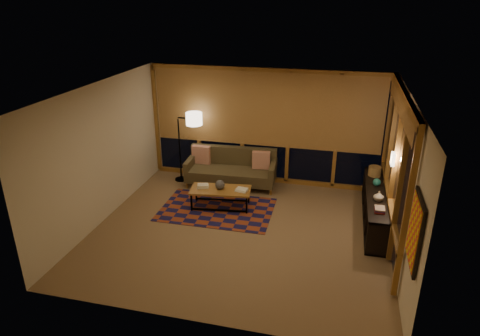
% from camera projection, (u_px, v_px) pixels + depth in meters
% --- Properties ---
extents(floor, '(5.50, 5.00, 0.01)m').
position_uv_depth(floor, '(240.00, 231.00, 8.17)').
color(floor, '#967256').
rests_on(floor, ground).
extents(ceiling, '(5.50, 5.00, 0.01)m').
position_uv_depth(ceiling, '(240.00, 91.00, 7.14)').
color(ceiling, silver).
rests_on(ceiling, walls).
extents(walls, '(5.51, 5.01, 2.70)m').
position_uv_depth(walls, '(240.00, 166.00, 7.65)').
color(walls, beige).
rests_on(walls, floor).
extents(window_wall_back, '(5.30, 0.16, 2.60)m').
position_uv_depth(window_wall_back, '(265.00, 127.00, 9.83)').
color(window_wall_back, brown).
rests_on(window_wall_back, walls).
extents(window_wall_right, '(0.16, 3.70, 2.60)m').
position_uv_depth(window_wall_right, '(394.00, 167.00, 7.60)').
color(window_wall_right, brown).
rests_on(window_wall_right, walls).
extents(wall_art, '(0.06, 0.74, 0.94)m').
position_uv_depth(wall_art, '(415.00, 231.00, 5.36)').
color(wall_art, red).
rests_on(wall_art, walls).
extents(wall_sconce, '(0.12, 0.18, 0.22)m').
position_uv_depth(wall_sconce, '(393.00, 159.00, 7.40)').
color(wall_sconce, '#FFE9C6').
rests_on(wall_sconce, walls).
extents(sofa, '(2.09, 0.94, 0.84)m').
position_uv_depth(sofa, '(231.00, 169.00, 9.94)').
color(sofa, brown).
rests_on(sofa, floor).
extents(pillow_left, '(0.44, 0.15, 0.44)m').
position_uv_depth(pillow_left, '(201.00, 155.00, 10.19)').
color(pillow_left, '#B93108').
rests_on(pillow_left, sofa).
extents(pillow_right, '(0.43, 0.19, 0.41)m').
position_uv_depth(pillow_right, '(261.00, 161.00, 9.86)').
color(pillow_right, '#B93108').
rests_on(pillow_right, sofa).
extents(area_rug, '(2.34, 1.57, 0.01)m').
position_uv_depth(area_rug, '(217.00, 209.00, 8.96)').
color(area_rug, brown).
rests_on(area_rug, floor).
extents(coffee_table, '(1.32, 0.73, 0.42)m').
position_uv_depth(coffee_table, '(221.00, 198.00, 9.00)').
color(coffee_table, brown).
rests_on(coffee_table, floor).
extents(book_stack_a, '(0.30, 0.26, 0.07)m').
position_uv_depth(book_stack_a, '(203.00, 186.00, 8.98)').
color(book_stack_a, '#EEE9CC').
rests_on(book_stack_a, coffee_table).
extents(book_stack_b, '(0.28, 0.24, 0.05)m').
position_uv_depth(book_stack_b, '(242.00, 190.00, 8.84)').
color(book_stack_b, '#EEE9CC').
rests_on(book_stack_b, coffee_table).
extents(ceramic_pot, '(0.20, 0.20, 0.20)m').
position_uv_depth(ceramic_pot, '(220.00, 185.00, 8.89)').
color(ceramic_pot, black).
rests_on(ceramic_pot, coffee_table).
extents(floor_lamp, '(0.57, 0.38, 1.71)m').
position_uv_depth(floor_lamp, '(179.00, 146.00, 10.08)').
color(floor_lamp, black).
rests_on(floor_lamp, floor).
extents(bookshelf, '(0.40, 2.57, 0.64)m').
position_uv_depth(bookshelf, '(375.00, 207.00, 8.39)').
color(bookshelf, black).
rests_on(bookshelf, floor).
extents(basket, '(0.31, 0.31, 0.20)m').
position_uv_depth(basket, '(375.00, 171.00, 8.98)').
color(basket, '#AF8440').
rests_on(basket, bookshelf).
extents(teal_bowl, '(0.19, 0.19, 0.16)m').
position_uv_depth(teal_bowl, '(377.00, 182.00, 8.51)').
color(teal_bowl, '#217463').
rests_on(teal_bowl, bookshelf).
extents(vase, '(0.22, 0.22, 0.19)m').
position_uv_depth(vase, '(379.00, 196.00, 7.89)').
color(vase, tan).
rests_on(vase, bookshelf).
extents(shelf_book_stack, '(0.24, 0.28, 0.07)m').
position_uv_depth(shelf_book_stack, '(380.00, 210.00, 7.54)').
color(shelf_book_stack, '#EEE9CC').
rests_on(shelf_book_stack, bookshelf).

